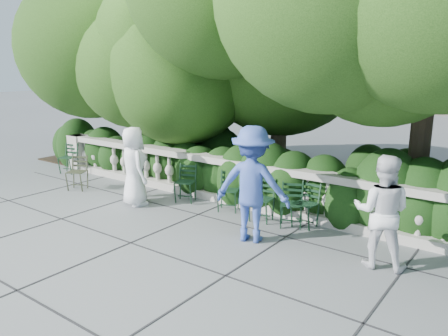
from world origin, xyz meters
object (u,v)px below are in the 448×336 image
Objects in this scene: chair_e at (258,223)px; chair_weathered at (75,191)px; person_businessman at (134,166)px; chair_b at (227,213)px; chair_c at (300,229)px; chair_a at (66,174)px; chair_d at (183,203)px; person_casual_man at (382,212)px; person_woman_grey at (135,163)px; person_older_blue at (252,184)px; chair_f at (290,229)px.

chair_e and chair_weathered have the same top height.
person_businessman is (-2.75, -0.59, 0.85)m from chair_e.
chair_c is (1.61, 0.09, 0.00)m from chair_b.
chair_b is (5.51, 0.02, 0.00)m from chair_a.
chair_d is (4.37, -0.03, 0.00)m from chair_a.
chair_d is (-1.14, -0.06, 0.00)m from chair_b.
chair_e is (1.96, -0.07, 0.00)m from chair_d.
chair_e is 0.49× the size of person_casual_man.
person_older_blue reaches higher than person_woman_grey.
person_businessman reaches higher than chair_weathered.
person_casual_man is at bearing -155.31° from person_businessman.
chair_d is at bearing -19.37° from chair_a.
person_woman_grey is at bearing 166.09° from chair_b.
chair_b is 1.00× the size of chair_e.
chair_a is 0.51× the size of person_woman_grey.
chair_c is at bearing -34.32° from person_casual_man.
person_older_blue is (-0.45, -0.96, 0.99)m from chair_c.
chair_b is 1.48m from chair_f.
chair_c is at bearing 7.36° from chair_e.
person_casual_man is (5.16, 0.13, 0.01)m from person_businessman.
chair_f is at bearing -128.72° from chair_c.
chair_b is 1.00× the size of chair_weathered.
person_casual_man is (1.62, -0.68, 0.85)m from chair_c.
chair_a is 1.00× the size of chair_f.
person_businessman reaches higher than chair_d.
person_casual_man reaches higher than chair_e.
person_casual_man reaches higher than chair_f.
chair_e is (-0.79, -0.21, 0.00)m from chair_c.
person_woman_grey is at bearing -11.34° from chair_weathered.
person_casual_man is (4.37, -0.53, 0.85)m from chair_d.
person_businessman is at bearing 176.44° from chair_b.
person_casual_man reaches higher than chair_b.
chair_d is at bearing 158.78° from chair_b.
chair_e is 4.74m from chair_weathered.
person_woman_grey reaches higher than chair_a.
person_woman_grey reaches higher than chair_weathered.
chair_b is at bearing -18.70° from chair_a.
chair_c is 0.50× the size of person_businessman.
person_casual_man is at bearing -18.73° from chair_e.
person_businessman reaches higher than chair_b.
chair_d is 2.62m from chair_f.
person_casual_man is (7.09, 0.30, 0.85)m from chair_weathered.
chair_b is at bearing -53.90° from person_older_blue.
chair_b is 1.62m from chair_c.
chair_c is at bearing 22.91° from chair_f.
person_businessman is at bearing -19.91° from person_older_blue.
chair_a is 3.74m from person_businessman.
chair_a is 6.80m from person_older_blue.
person_casual_man is at bearing 170.65° from person_older_blue.
person_woman_grey is (-3.07, -0.28, 0.82)m from chair_e.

